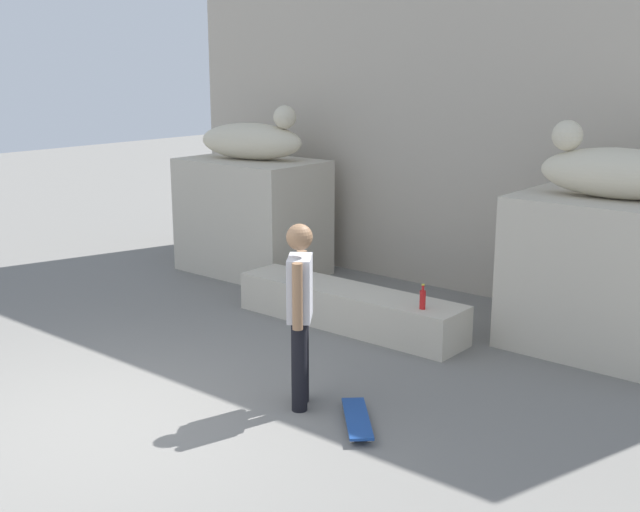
{
  "coord_description": "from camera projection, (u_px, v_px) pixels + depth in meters",
  "views": [
    {
      "loc": [
        5.4,
        -3.65,
        3.02
      ],
      "look_at": [
        0.41,
        2.37,
        1.1
      ],
      "focal_mm": 44.69,
      "sensor_mm": 36.0,
      "label": 1
    }
  ],
  "objects": [
    {
      "name": "pedestal_right",
      "position": [
        610.0,
        277.0,
        8.33
      ],
      "size": [
        2.0,
        1.31,
        1.65
      ],
      "primitive_type": "cube",
      "color": "beige",
      "rests_on": "ground_plane"
    },
    {
      "name": "ground_plane",
      "position": [
        107.0,
        424.0,
        6.8
      ],
      "size": [
        40.0,
        40.0,
        0.0
      ],
      "primitive_type": "plane",
      "color": "slate"
    },
    {
      "name": "ledge_block",
      "position": [
        349.0,
        307.0,
        9.27
      ],
      "size": [
        2.92,
        0.63,
        0.46
      ],
      "primitive_type": "cube",
      "color": "beige",
      "rests_on": "ground_plane"
    },
    {
      "name": "bottle_red",
      "position": [
        423.0,
        299.0,
        8.43
      ],
      "size": [
        0.07,
        0.07,
        0.27
      ],
      "color": "red",
      "rests_on": "ledge_block"
    },
    {
      "name": "statue_reclining_right",
      "position": [
        616.0,
        171.0,
        8.08
      ],
      "size": [
        1.65,
        0.73,
        0.78
      ],
      "rotation": [
        0.0,
        0.0,
        3.25
      ],
      "color": "beige",
      "rests_on": "pedestal_right"
    },
    {
      "name": "skater",
      "position": [
        300.0,
        308.0,
        6.96
      ],
      "size": [
        0.37,
        0.45,
        1.67
      ],
      "rotation": [
        0.0,
        0.0,
        2.2
      ],
      "color": "black",
      "rests_on": "ground_plane"
    },
    {
      "name": "facade_wall",
      "position": [
        462.0,
        70.0,
        10.42
      ],
      "size": [
        9.04,
        0.6,
        5.81
      ],
      "primitive_type": "cube",
      "color": "#B7AC9A",
      "rests_on": "ground_plane"
    },
    {
      "name": "statue_reclining_left",
      "position": [
        253.0,
        140.0,
        11.28
      ],
      "size": [
        1.69,
        0.93,
        0.78
      ],
      "rotation": [
        0.0,
        0.0,
        0.24
      ],
      "color": "beige",
      "rests_on": "pedestal_left"
    },
    {
      "name": "pedestal_left",
      "position": [
        253.0,
        216.0,
        11.56
      ],
      "size": [
        2.0,
        1.31,
        1.65
      ],
      "primitive_type": "cube",
      "color": "beige",
      "rests_on": "ground_plane"
    },
    {
      "name": "bottle_blue",
      "position": [
        290.0,
        272.0,
        9.46
      ],
      "size": [
        0.08,
        0.08,
        0.29
      ],
      "color": "#194C99",
      "rests_on": "ledge_block"
    },
    {
      "name": "skateboard",
      "position": [
        357.0,
        419.0,
        6.76
      ],
      "size": [
        0.69,
        0.72,
        0.08
      ],
      "rotation": [
        0.0,
        0.0,
        2.32
      ],
      "color": "navy",
      "rests_on": "ground_plane"
    }
  ]
}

